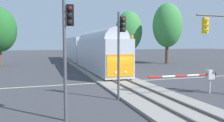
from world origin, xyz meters
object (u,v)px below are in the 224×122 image
(traffic_signal_median, at_px, (121,42))
(maple_right_background, at_px, (167,25))
(crossing_gate_near, at_px, (203,76))
(traffic_signal_far_side, at_px, (131,45))
(oak_far_right, at_px, (129,31))
(traffic_signal_near_left, at_px, (67,40))
(commuter_train, at_px, (85,49))

(traffic_signal_median, xyz_separation_m, maple_right_background, (17.33, 22.13, 3.20))
(crossing_gate_near, distance_m, traffic_signal_far_side, 16.58)
(crossing_gate_near, xyz_separation_m, maple_right_background, (10.89, 22.45, 5.71))
(traffic_signal_median, height_order, traffic_signal_far_side, traffic_signal_median)
(traffic_signal_median, xyz_separation_m, oak_far_right, (11.96, 27.77, 2.35))
(traffic_signal_near_left, relative_size, traffic_signal_median, 1.01)
(oak_far_right, bearing_deg, commuter_train, -159.75)
(traffic_signal_median, height_order, maple_right_background, maple_right_background)
(maple_right_background, bearing_deg, traffic_signal_median, -128.07)
(traffic_signal_near_left, distance_m, traffic_signal_median, 4.83)
(traffic_signal_median, bearing_deg, maple_right_background, 51.93)
(traffic_signal_far_side, bearing_deg, traffic_signal_near_left, -120.80)
(traffic_signal_near_left, height_order, traffic_signal_median, traffic_signal_near_left)
(traffic_signal_median, xyz_separation_m, traffic_signal_far_side, (7.55, 16.08, -0.38))
(crossing_gate_near, height_order, traffic_signal_median, traffic_signal_median)
(crossing_gate_near, relative_size, traffic_signal_near_left, 0.97)
(traffic_signal_median, relative_size, traffic_signal_far_side, 1.11)
(traffic_signal_far_side, xyz_separation_m, oak_far_right, (4.41, 11.69, 2.73))
(commuter_train, distance_m, crossing_gate_near, 24.90)
(traffic_signal_far_side, relative_size, maple_right_background, 0.47)
(commuter_train, distance_m, oak_far_right, 10.96)
(maple_right_background, xyz_separation_m, oak_far_right, (-5.37, 5.64, -0.85))
(maple_right_background, bearing_deg, traffic_signal_far_side, -148.26)
(traffic_signal_median, bearing_deg, crossing_gate_near, -2.85)
(crossing_gate_near, distance_m, oak_far_right, 29.04)
(commuter_train, height_order, maple_right_background, maple_right_background)
(traffic_signal_far_side, relative_size, oak_far_right, 0.51)
(commuter_train, relative_size, traffic_signal_far_side, 7.49)
(traffic_signal_median, bearing_deg, traffic_signal_far_side, 64.85)
(maple_right_background, bearing_deg, commuter_train, 172.30)
(traffic_signal_near_left, bearing_deg, traffic_signal_far_side, 59.20)
(crossing_gate_near, relative_size, traffic_signal_median, 0.98)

